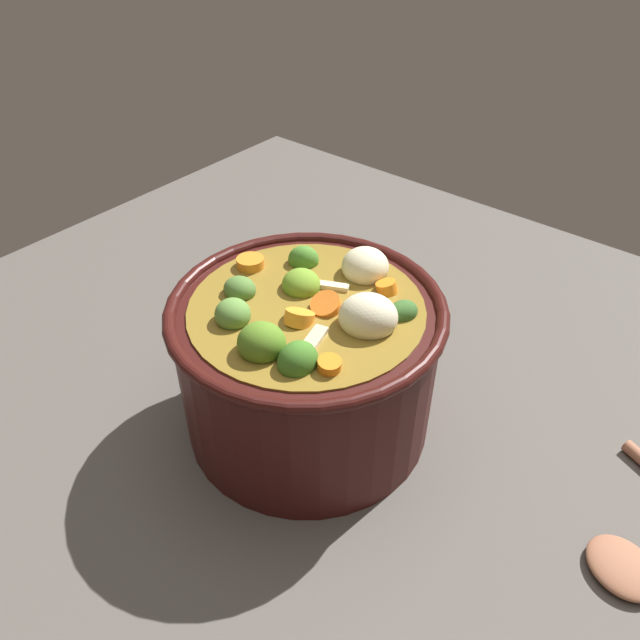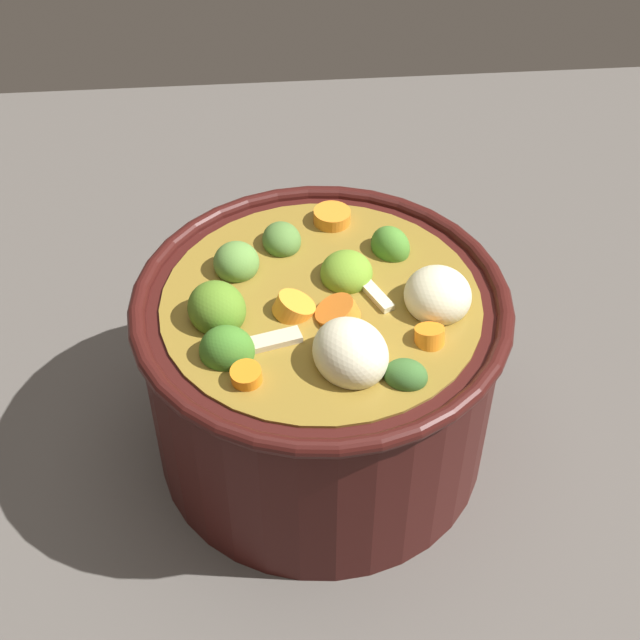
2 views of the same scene
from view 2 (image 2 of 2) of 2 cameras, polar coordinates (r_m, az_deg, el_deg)
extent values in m
plane|color=#514C47|center=(0.73, 0.05, -7.37)|extent=(1.10, 1.10, 0.00)
cylinder|color=#38110F|center=(0.68, 0.06, -3.50)|extent=(0.25, 0.25, 0.15)
torus|color=#38110F|center=(0.63, 0.06, 1.03)|extent=(0.26, 0.26, 0.01)
cylinder|color=olive|center=(0.67, 0.06, -3.18)|extent=(0.22, 0.22, 0.14)
ellipsoid|color=#48832B|center=(0.66, 4.32, 4.53)|extent=(0.04, 0.04, 0.03)
ellipsoid|color=#517C36|center=(0.67, -2.36, 4.91)|extent=(0.04, 0.03, 0.02)
ellipsoid|color=#5D8C3D|center=(0.65, -5.14, 3.53)|extent=(0.03, 0.03, 0.03)
ellipsoid|color=#3F7825|center=(0.59, -5.71, -1.89)|extent=(0.03, 0.04, 0.04)
ellipsoid|color=#38662B|center=(0.58, 5.27, -3.42)|extent=(0.03, 0.03, 0.02)
ellipsoid|color=olive|center=(0.64, 1.63, 2.89)|extent=(0.05, 0.04, 0.03)
ellipsoid|color=#558223|center=(0.61, -6.33, 0.68)|extent=(0.05, 0.05, 0.04)
cylinder|color=orange|center=(0.60, 6.72, -1.10)|extent=(0.02, 0.02, 0.02)
cylinder|color=orange|center=(0.62, -1.61, 0.71)|extent=(0.03, 0.03, 0.02)
cylinder|color=orange|center=(0.57, -4.51, -3.56)|extent=(0.03, 0.03, 0.02)
cylinder|color=orange|center=(0.69, 0.73, 6.19)|extent=(0.04, 0.04, 0.02)
cylinder|color=orange|center=(0.61, 1.10, 0.35)|extent=(0.03, 0.03, 0.02)
ellipsoid|color=beige|center=(0.62, 7.21, 1.49)|extent=(0.06, 0.06, 0.04)
ellipsoid|color=beige|center=(0.58, 1.87, -2.05)|extent=(0.07, 0.07, 0.04)
cube|color=beige|center=(0.60, -2.75, -1.23)|extent=(0.02, 0.04, 0.01)
cube|color=beige|center=(0.62, 3.52, 1.28)|extent=(0.03, 0.02, 0.01)
camera|label=1|loc=(0.35, -61.83, 5.54)|focal=34.33mm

